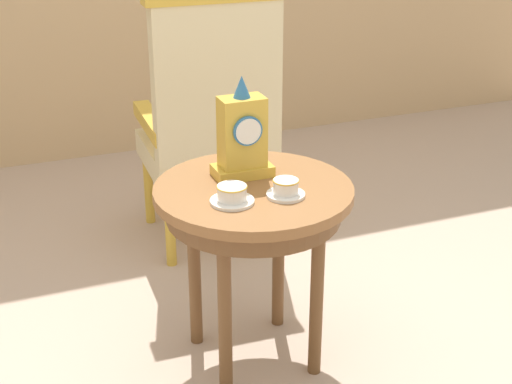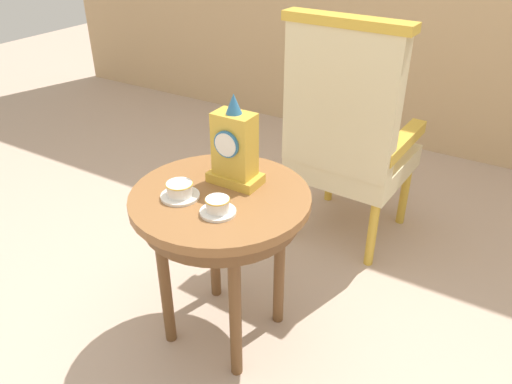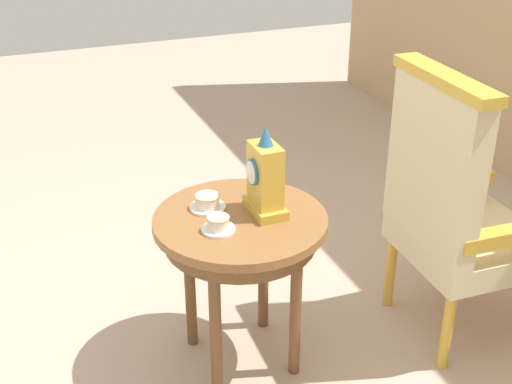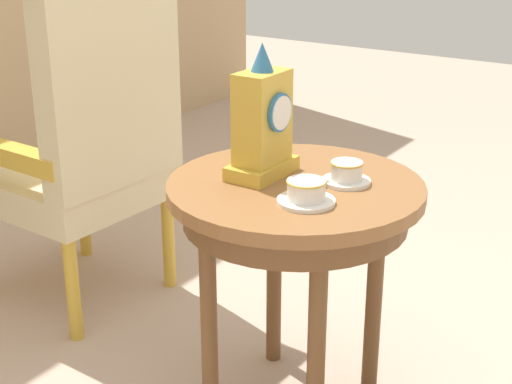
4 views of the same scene
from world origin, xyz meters
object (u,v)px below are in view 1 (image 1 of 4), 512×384
Objects in this scene: teacup_left at (232,195)px; teacup_right at (286,189)px; mantel_clock at (242,137)px; armchair at (210,119)px; side_table at (254,210)px.

teacup_left is 1.13× the size of teacup_right.
mantel_clock is at bearing 60.81° from teacup_left.
mantel_clock reaches higher than teacup_left.
armchair is at bearing 85.67° from teacup_right.
side_table is 0.17m from teacup_right.
side_table is 1.93× the size of mantel_clock.
teacup_left is at bearing -139.31° from side_table.
mantel_clock reaches higher than teacup_right.
side_table is 0.18m from teacup_left.
armchair reaches higher than mantel_clock.
side_table is at bearing -99.22° from armchair.
teacup_left is 0.17m from teacup_right.
mantel_clock is (-0.00, 0.10, 0.22)m from side_table.
mantel_clock reaches higher than side_table.
mantel_clock is 0.29× the size of armchair.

